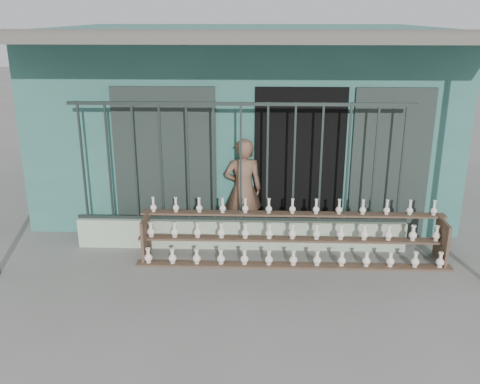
{
  "coord_description": "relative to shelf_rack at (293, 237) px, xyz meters",
  "views": [
    {
      "loc": [
        0.25,
        -6.28,
        3.44
      ],
      "look_at": [
        0.0,
        1.0,
        1.0
      ],
      "focal_mm": 40.0,
      "sensor_mm": 36.0,
      "label": 1
    }
  ],
  "objects": [
    {
      "name": "shelf_rack",
      "position": [
        0.0,
        0.0,
        0.0
      ],
      "size": [
        4.5,
        0.68,
        0.85
      ],
      "color": "brown",
      "rests_on": "ground"
    },
    {
      "name": "security_fence",
      "position": [
        -0.77,
        0.42,
        0.99
      ],
      "size": [
        5.0,
        0.04,
        1.8
      ],
      "color": "#283330",
      "rests_on": "parapet_wall"
    },
    {
      "name": "parapet_wall",
      "position": [
        -0.77,
        0.42,
        -0.14
      ],
      "size": [
        5.0,
        0.2,
        0.45
      ],
      "primitive_type": "cube",
      "color": "#B2C7AB",
      "rests_on": "ground"
    },
    {
      "name": "ground",
      "position": [
        -0.77,
        -0.88,
        -0.36
      ],
      "size": [
        60.0,
        60.0,
        0.0
      ],
      "primitive_type": "plane",
      "color": "slate"
    },
    {
      "name": "workshop_building",
      "position": [
        -0.76,
        3.35,
        1.26
      ],
      "size": [
        7.4,
        6.6,
        3.21
      ],
      "color": "#326B62",
      "rests_on": "ground"
    },
    {
      "name": "elderly_woman",
      "position": [
        -0.74,
        0.79,
        0.46
      ],
      "size": [
        0.64,
        0.47,
        1.64
      ],
      "primitive_type": "imported",
      "rotation": [
        0.0,
        0.0,
        3.27
      ],
      "color": "brown",
      "rests_on": "ground"
    }
  ]
}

